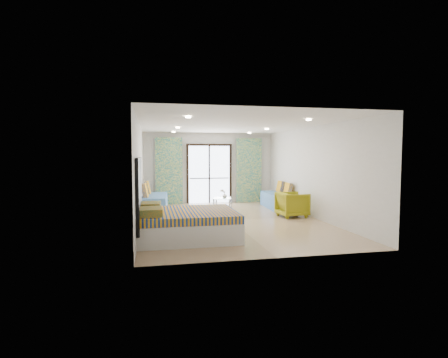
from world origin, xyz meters
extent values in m
cube|color=black|center=(0.00, 3.71, 2.24)|extent=(1.76, 0.08, 0.08)
cube|color=black|center=(-0.84, 3.71, 1.10)|extent=(0.08, 0.08, 2.20)
cube|color=black|center=(0.84, 3.71, 1.10)|extent=(0.08, 0.08, 2.20)
cube|color=black|center=(0.00, 3.71, 1.10)|extent=(0.05, 0.06, 2.20)
cube|color=#595451|center=(0.00, 3.73, 0.95)|extent=(1.52, 0.03, 0.04)
cube|color=white|center=(-1.55, 3.57, 1.25)|extent=(1.00, 0.10, 2.50)
cube|color=white|center=(1.55, 3.57, 1.25)|extent=(1.00, 0.10, 2.50)
cylinder|color=#FFE0B2|center=(-1.40, -2.00, 2.67)|extent=(0.12, 0.12, 0.02)
cylinder|color=#FFE0B2|center=(1.40, -2.00, 2.67)|extent=(0.12, 0.12, 0.02)
cylinder|color=#FFE0B2|center=(-1.40, 1.00, 2.67)|extent=(0.12, 0.12, 0.02)
cylinder|color=#FFE0B2|center=(1.40, 1.00, 2.67)|extent=(0.12, 0.12, 0.02)
cylinder|color=#FFE0B2|center=(-1.40, 3.00, 2.67)|extent=(0.12, 0.12, 0.02)
cylinder|color=#FFE0B2|center=(1.40, 3.00, 2.67)|extent=(0.12, 0.12, 0.02)
cube|color=black|center=(-2.46, -1.90, 1.05)|extent=(0.06, 2.10, 1.50)
cube|color=silver|center=(-2.47, -0.65, 1.05)|extent=(0.02, 0.10, 0.10)
cube|color=silver|center=(-1.45, -1.90, 0.22)|extent=(2.22, 1.78, 0.44)
cube|color=navy|center=(-1.45, -1.90, 0.53)|extent=(2.20, 1.81, 0.17)
cube|color=#15613F|center=(-2.25, -2.32, 0.69)|extent=(0.53, 0.64, 0.16)
cube|color=#15613F|center=(-2.25, -1.48, 0.69)|extent=(0.54, 0.64, 0.16)
cube|color=teal|center=(-2.10, 1.93, 0.22)|extent=(0.90, 2.02, 0.44)
cube|color=teal|center=(-2.10, 1.93, 0.49)|extent=(0.89, 1.98, 0.11)
cube|color=navy|center=(-2.41, 1.49, 0.74)|extent=(0.25, 0.51, 0.46)
cube|color=navy|center=(-2.34, 2.41, 0.74)|extent=(0.25, 0.51, 0.46)
cube|color=teal|center=(2.10, 1.91, 0.21)|extent=(0.84, 1.90, 0.41)
cube|color=teal|center=(2.10, 1.91, 0.46)|extent=(0.82, 1.86, 0.10)
cube|color=navy|center=(2.33, 1.47, 0.70)|extent=(0.24, 0.48, 0.43)
cube|color=navy|center=(2.38, 2.33, 0.70)|extent=(0.24, 0.48, 0.43)
cylinder|color=silver|center=(-0.17, 1.76, 0.20)|extent=(0.06, 0.06, 0.39)
cylinder|color=silver|center=(0.32, 1.59, 0.20)|extent=(0.06, 0.06, 0.39)
cylinder|color=silver|center=(0.00, 2.26, 0.20)|extent=(0.06, 0.06, 0.39)
cylinder|color=silver|center=(0.50, 2.08, 0.20)|extent=(0.06, 0.06, 0.39)
cube|color=#8CA59E|center=(0.16, 1.92, 0.39)|extent=(0.77, 0.77, 0.02)
sphere|color=white|center=(0.21, 1.90, 0.60)|extent=(0.07, 0.07, 0.07)
sphere|color=white|center=(0.18, 1.97, 0.62)|extent=(0.07, 0.07, 0.07)
sphere|color=white|center=(0.12, 1.94, 0.64)|extent=(0.07, 0.07, 0.07)
sphere|color=white|center=(0.15, 1.87, 0.66)|extent=(0.07, 0.07, 0.07)
imported|color=white|center=(0.23, 1.92, 0.48)|extent=(0.17, 0.17, 0.16)
imported|color=olive|center=(1.93, 0.14, 0.41)|extent=(0.81, 0.85, 0.82)
camera|label=1|loc=(-2.19, -9.60, 1.86)|focal=28.00mm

